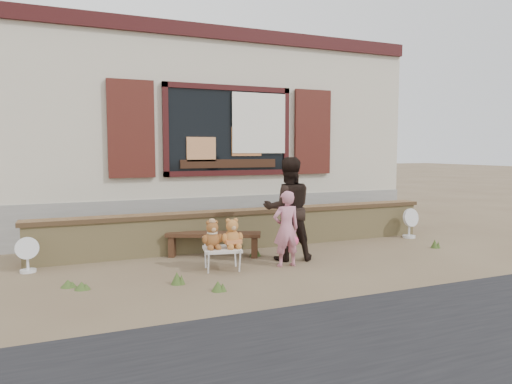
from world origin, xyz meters
name	(u,v)px	position (x,y,z in m)	size (l,w,h in m)	color
ground	(271,260)	(0.00, 0.00, 0.00)	(80.00, 80.00, 0.00)	brown
shopfront	(195,137)	(0.00, 4.49, 2.00)	(8.04, 5.13, 4.00)	#A39D84
brick_wall	(247,228)	(0.00, 1.00, 0.34)	(7.10, 0.36, 0.67)	tan
bench	(214,239)	(-0.74, 0.57, 0.28)	(1.49, 0.90, 0.38)	#351F12
folding_chair	(222,250)	(-0.87, -0.26, 0.29)	(0.58, 0.54, 0.32)	beige
teddy_bear_left	(212,234)	(-1.01, -0.24, 0.52)	(0.30, 0.26, 0.40)	brown
teddy_bear_right	(232,233)	(-0.73, -0.29, 0.53)	(0.31, 0.27, 0.43)	#9D602B
child	(286,229)	(0.05, -0.42, 0.55)	(0.40, 0.26, 1.10)	#D07C92
adult	(288,209)	(0.26, -0.07, 0.79)	(0.77, 0.60, 1.58)	black
fan_left	(27,254)	(-3.40, 0.64, 0.25)	(0.31, 0.21, 0.50)	silver
fan_right	(409,223)	(3.20, 0.62, 0.29)	(0.36, 0.24, 0.57)	silver
grass_tufts	(213,270)	(-1.06, -0.46, 0.06)	(6.01, 1.68, 0.16)	#3B5321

